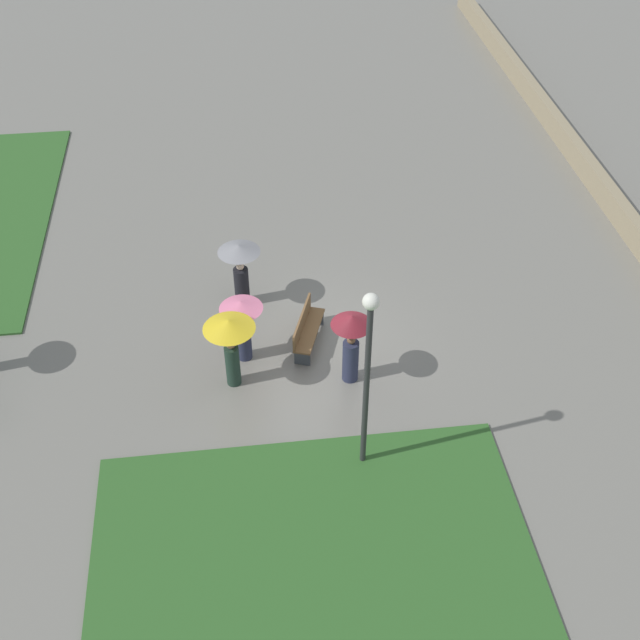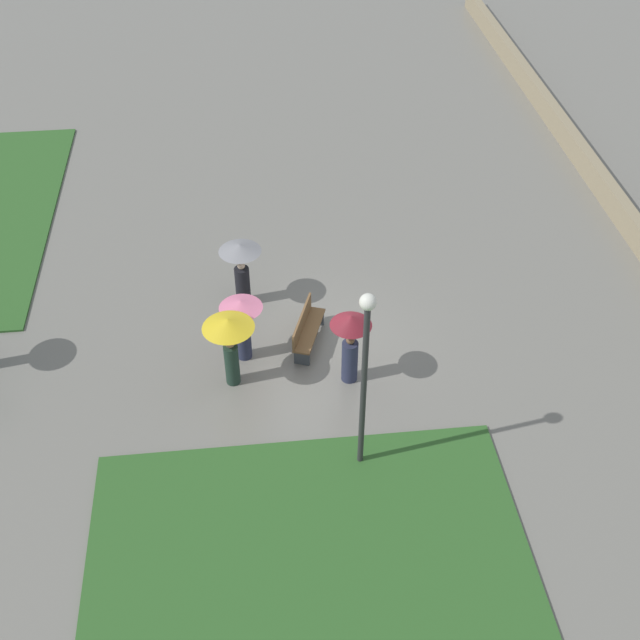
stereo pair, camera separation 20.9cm
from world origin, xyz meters
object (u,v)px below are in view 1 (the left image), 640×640
at_px(park_bench, 306,329).
at_px(lamp_post, 368,362).
at_px(crowd_person_grey, 240,264).
at_px(crowd_person_maroon, 351,337).
at_px(crowd_person_pink, 242,319).
at_px(crowd_person_yellow, 230,336).

relative_size(park_bench, lamp_post, 0.38).
relative_size(crowd_person_grey, crowd_person_maroon, 0.95).
bearing_deg(crowd_person_pink, lamp_post, -73.86).
xyz_separation_m(crowd_person_grey, crowd_person_yellow, (-2.91, 0.34, 0.20)).
bearing_deg(lamp_post, park_bench, 11.36).
xyz_separation_m(park_bench, crowd_person_pink, (-0.31, 1.53, 0.72)).
bearing_deg(crowd_person_grey, crowd_person_yellow, 173.75).
distance_m(crowd_person_grey, crowd_person_pink, 2.07).
xyz_separation_m(crowd_person_yellow, crowd_person_pink, (0.84, -0.29, -0.25)).
relative_size(crowd_person_yellow, crowd_person_maroon, 1.00).
bearing_deg(crowd_person_yellow, crowd_person_pink, -39.98).
relative_size(crowd_person_yellow, crowd_person_pink, 1.11).
distance_m(crowd_person_yellow, crowd_person_pink, 0.92).
bearing_deg(crowd_person_pink, crowd_person_grey, 71.44).
bearing_deg(park_bench, crowd_person_maroon, -127.66).
relative_size(crowd_person_grey, crowd_person_pink, 1.06).
distance_m(crowd_person_yellow, crowd_person_maroon, 2.71).
bearing_deg(crowd_person_yellow, lamp_post, -156.65).
height_order(crowd_person_grey, crowd_person_maroon, crowd_person_maroon).
xyz_separation_m(crowd_person_maroon, crowd_person_pink, (1.03, 2.40, -0.10)).
bearing_deg(lamp_post, crowd_person_grey, 21.93).
relative_size(park_bench, crowd_person_grey, 0.95).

